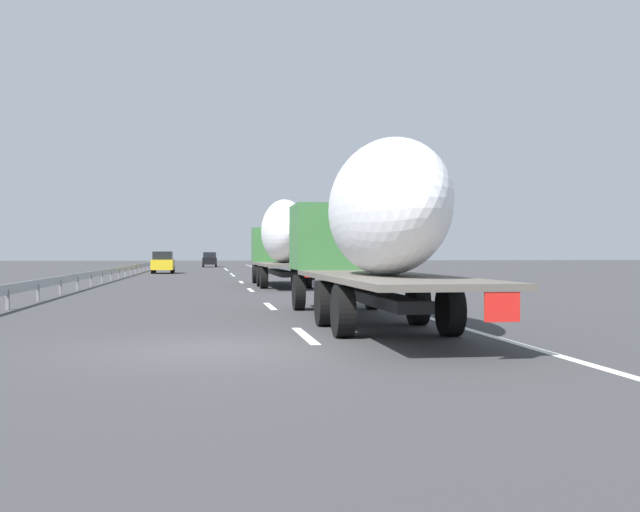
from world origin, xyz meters
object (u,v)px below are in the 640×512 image
object	(u,v)px
truck_lead	(282,238)
road_sign	(294,245)
car_black_suv	(210,260)
car_yellow_coupe	(163,262)
truck_trailing	(371,225)

from	to	relation	value
truck_lead	road_sign	bearing A→B (deg)	-8.13
truck_lead	road_sign	size ratio (longest dim) A/B	3.55
car_black_suv	car_yellow_coupe	bearing A→B (deg)	172.50
truck_lead	road_sign	world-z (taller)	truck_lead
car_black_suv	road_sign	bearing A→B (deg)	-169.29
truck_lead	car_yellow_coupe	bearing A→B (deg)	15.68
road_sign	car_black_suv	bearing A→B (deg)	10.71
truck_trailing	car_black_suv	bearing A→B (deg)	2.56
truck_trailing	car_yellow_coupe	distance (m)	48.52
road_sign	truck_lead	bearing A→B (deg)	171.87
car_black_suv	road_sign	xyz separation A→B (m)	(-34.78, -6.58, 1.42)
truck_lead	car_black_suv	xyz separation A→B (m)	(56.48, 3.48, -1.53)
truck_trailing	road_sign	distance (m)	43.27
truck_trailing	road_sign	bearing A→B (deg)	-4.11
truck_lead	car_yellow_coupe	distance (m)	27.54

